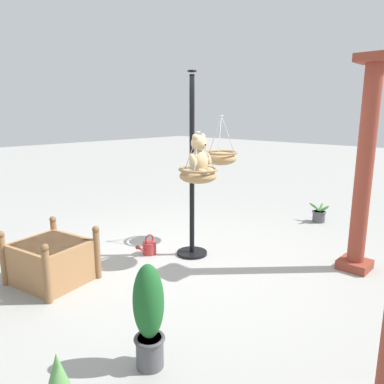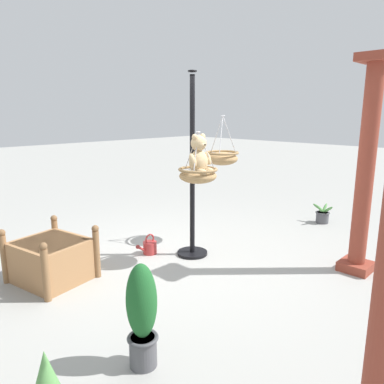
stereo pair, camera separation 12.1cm
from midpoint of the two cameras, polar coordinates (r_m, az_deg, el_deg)
name	(u,v)px [view 1 (the left image)]	position (r m, az deg, el deg)	size (l,w,h in m)	color
ground_plane	(188,257)	(5.27, -1.26, -10.28)	(40.00, 40.00, 0.00)	#9E9E99
display_pole_central	(192,200)	(5.13, -0.68, -1.29)	(0.44, 0.44, 2.58)	black
hanging_basket_with_teddy	(198,175)	(4.77, 0.24, 2.77)	(0.52, 0.52, 0.68)	#A37F51
teddy_bear	(200,157)	(4.72, 0.47, 5.50)	(0.37, 0.32, 0.53)	tan
hanging_basket_left_high	(221,157)	(5.65, 3.93, 5.46)	(0.52, 0.52, 0.76)	#A37F51
greenhouse_pillar_right	(364,172)	(5.00, 24.88, 2.93)	(0.40, 0.40, 2.71)	brown
wooden_planter_box	(52,260)	(4.81, -21.95, -9.94)	(0.95, 1.02, 0.68)	#9E7047
potted_plant_fern_front	(319,214)	(7.25, 18.94, -3.37)	(0.41, 0.42, 0.36)	#4C4C51
potted_plant_tall_leafy	(149,316)	(3.05, -8.01, -18.81)	(0.26, 0.26, 0.89)	#4C4C51
watering_can	(149,247)	(5.39, -7.46, -8.66)	(0.35, 0.20, 0.30)	#B23333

